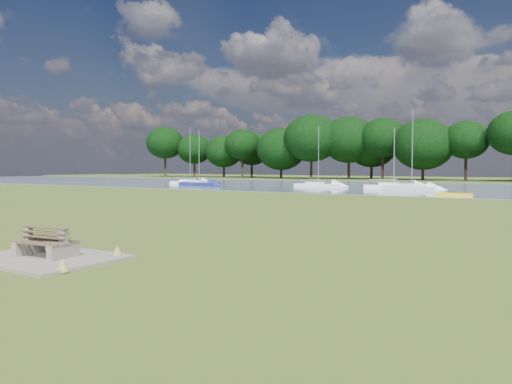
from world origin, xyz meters
The scene contains 11 objects.
ground centered at (0.00, 0.00, 0.00)m, with size 220.00×220.00×0.00m, color brown.
river centered at (0.00, 42.00, 0.00)m, with size 220.00×40.00×0.10m, color slate.
far_bank centered at (0.00, 72.00, 0.00)m, with size 220.00×20.00×0.40m, color #4C6626.
concrete_pad centered at (0.00, -14.00, 0.05)m, with size 4.20×3.20×0.10m, color gray.
bench_pair centered at (0.00, -14.00, 0.49)m, with size 1.86×1.20×0.95m.
kayak centered at (4.35, 24.04, 0.20)m, with size 3.09×0.72×0.31m, color yellow.
sailboat_0 centered at (-34.95, 34.59, 0.48)m, with size 6.27×3.10×8.44m.
sailboat_1 centered at (-4.45, 34.84, 0.50)m, with size 7.15×4.10×7.16m.
sailboat_3 centered at (-1.96, 33.38, 0.52)m, with size 6.31×2.82×8.90m.
sailboat_5 centered at (-14.55, 35.78, 0.44)m, with size 6.32×2.11×7.80m.
sailboat_7 centered at (-29.45, 29.86, 0.51)m, with size 6.30×2.23×7.54m.
Camera 1 is at (13.07, -23.05, 2.78)m, focal length 35.00 mm.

